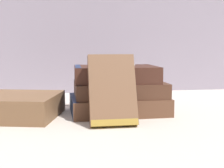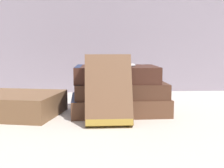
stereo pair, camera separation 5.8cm
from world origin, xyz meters
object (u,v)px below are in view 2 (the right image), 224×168
(book_flat_top, at_px, (114,74))
(reading_glasses, at_px, (84,103))
(book_side_left, at_px, (11,104))
(book_flat_bottom, at_px, (117,105))
(book_leaning_front, at_px, (109,93))
(book_flat_middle, at_px, (118,89))
(pocket_watch, at_px, (125,65))

(book_flat_top, bearing_deg, reading_glasses, 124.15)
(book_flat_top, bearing_deg, book_side_left, -175.86)
(book_flat_bottom, xyz_separation_m, book_leaning_front, (-0.03, -0.11, 0.04))
(book_flat_top, height_order, book_side_left, book_flat_top)
(book_side_left, xyz_separation_m, book_leaning_front, (0.21, -0.10, 0.04))
(book_flat_middle, bearing_deg, book_flat_bottom, 159.45)
(book_side_left, height_order, pocket_watch, pocket_watch)
(book_flat_bottom, relative_size, pocket_watch, 4.24)
(reading_glasses, bearing_deg, pocket_watch, -32.85)
(book_flat_middle, xyz_separation_m, book_leaning_front, (-0.03, -0.11, 0.01))
(book_flat_top, bearing_deg, pocket_watch, -33.51)
(pocket_watch, xyz_separation_m, reading_glasses, (-0.09, 0.13, -0.11))
(book_flat_top, xyz_separation_m, book_side_left, (-0.23, -0.01, -0.07))
(book_flat_bottom, height_order, reading_glasses, book_flat_bottom)
(book_flat_middle, bearing_deg, pocket_watch, -43.26)
(book_flat_top, xyz_separation_m, reading_glasses, (-0.07, 0.11, -0.09))
(book_flat_bottom, bearing_deg, book_side_left, -179.15)
(book_leaning_front, bearing_deg, reading_glasses, 103.11)
(book_flat_bottom, relative_size, book_flat_top, 1.16)
(book_flat_middle, relative_size, book_flat_top, 1.08)
(book_flat_bottom, height_order, book_flat_top, book_flat_top)
(book_side_left, bearing_deg, book_flat_middle, 15.68)
(book_flat_top, distance_m, book_side_left, 0.24)
(book_flat_top, bearing_deg, book_flat_middle, -14.19)
(book_leaning_front, bearing_deg, book_flat_middle, 75.57)
(book_flat_bottom, distance_m, book_flat_middle, 0.04)
(book_flat_top, distance_m, book_leaning_front, 0.12)
(book_flat_middle, relative_size, reading_glasses, 1.85)
(book_flat_bottom, bearing_deg, book_flat_top, 165.46)
(book_flat_top, relative_size, reading_glasses, 1.71)
(book_flat_bottom, relative_size, reading_glasses, 1.99)
(book_flat_bottom, height_order, pocket_watch, pocket_watch)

